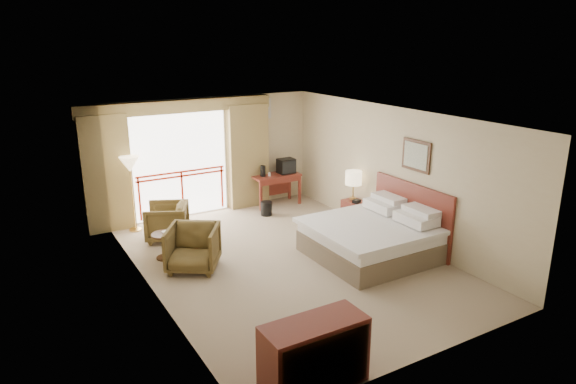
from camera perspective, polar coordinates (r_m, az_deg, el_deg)
floor at (r=9.64m, az=-0.02°, el=-7.70°), size 7.00×7.00×0.00m
ceiling at (r=8.87m, az=-0.02°, el=8.38°), size 7.00×7.00×0.00m
wall_back at (r=12.21m, az=-8.38°, el=4.11°), size 5.00×0.00×5.00m
wall_front at (r=6.58m, az=15.75°, el=-7.63°), size 5.00×0.00×5.00m
wall_left at (r=8.25m, az=-15.19°, el=-2.55°), size 0.00×7.00×7.00m
wall_right at (r=10.60m, az=11.72°, el=1.99°), size 0.00×7.00×7.00m
balcony_door at (r=11.96m, az=-11.86°, el=2.92°), size 2.40×0.00×2.40m
balcony_railing at (r=12.04m, az=-11.72°, el=1.11°), size 2.09×0.03×1.02m
curtain_left at (r=11.43m, az=-19.50°, el=1.92°), size 1.00×0.26×2.50m
curtain_right at (r=12.44m, az=-4.47°, el=4.00°), size 1.00×0.26×2.50m
valance at (r=11.62m, az=-12.10°, el=9.29°), size 4.40×0.22×0.28m
hvac_vent at (r=12.55m, az=-2.96°, el=9.24°), size 0.50×0.04×0.50m
bed at (r=9.84m, az=9.34°, el=-5.02°), size 2.13×2.06×0.97m
headboard at (r=10.36m, az=13.53°, el=-2.54°), size 0.06×2.10×1.30m
framed_art at (r=10.04m, az=14.04°, el=3.95°), size 0.04×0.72×0.60m
nightstand at (r=11.46m, az=7.30°, el=-2.28°), size 0.40×0.47×0.55m
table_lamp at (r=11.27m, az=7.29°, el=1.51°), size 0.36×0.36×0.64m
phone at (r=11.22m, az=7.63°, el=-1.03°), size 0.19×0.17×0.07m
desk at (r=12.68m, az=-1.50°, el=1.26°), size 1.18×0.57×0.77m
tv at (r=12.68m, az=-0.20°, el=2.91°), size 0.40×0.32×0.37m
coffee_maker at (r=12.39m, az=-2.81°, el=2.33°), size 0.14×0.14×0.27m
cup at (r=12.44m, az=-2.09°, el=1.97°), size 0.06×0.06×0.09m
wastebasket at (r=12.00m, az=-2.42°, el=-1.83°), size 0.29×0.29×0.33m
armchair_far at (r=10.94m, az=-13.18°, el=-5.10°), size 1.10×1.09×0.76m
armchair_near at (r=9.50m, az=-10.39°, el=-8.37°), size 1.21×1.22×0.81m
side_table at (r=9.90m, az=-13.60°, el=-5.38°), size 0.45×0.45×0.50m
book at (r=9.84m, az=-13.67°, el=-4.52°), size 0.19×0.23×0.02m
floor_lamp at (r=11.20m, az=-17.17°, el=2.64°), size 0.42×0.42×1.63m
dresser at (r=6.35m, az=2.95°, el=-17.54°), size 1.27×0.54×0.85m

